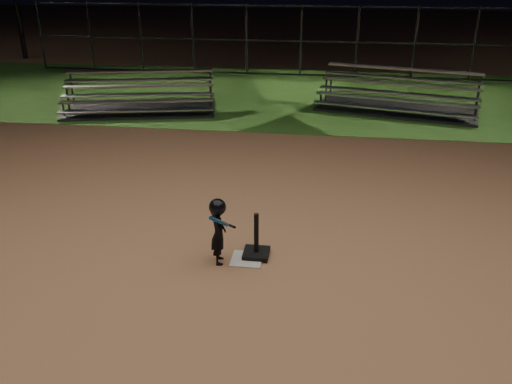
# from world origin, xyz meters

# --- Properties ---
(ground) EXTENTS (80.00, 80.00, 0.00)m
(ground) POSITION_xyz_m (0.00, 0.00, 0.00)
(ground) COLOR #AC734E
(ground) RESTS_ON ground
(grass_strip) EXTENTS (60.00, 8.00, 0.01)m
(grass_strip) POSITION_xyz_m (0.00, 10.00, 0.01)
(grass_strip) COLOR #305F1E
(grass_strip) RESTS_ON ground
(home_plate) EXTENTS (0.45, 0.45, 0.02)m
(home_plate) POSITION_xyz_m (0.00, 0.00, 0.01)
(home_plate) COLOR beige
(home_plate) RESTS_ON ground
(batting_tee) EXTENTS (0.38, 0.38, 0.68)m
(batting_tee) POSITION_xyz_m (0.12, 0.13, 0.14)
(batting_tee) COLOR black
(batting_tee) RESTS_ON home_plate
(child_batter) EXTENTS (0.39, 0.60, 1.01)m
(child_batter) POSITION_xyz_m (-0.39, -0.10, 0.54)
(child_batter) COLOR black
(child_batter) RESTS_ON ground
(bleacher_left) EXTENTS (4.54, 2.90, 1.03)m
(bleacher_left) POSITION_xyz_m (-4.25, 7.61, 0.21)
(bleacher_left) COLOR #A8A8AD
(bleacher_left) RESTS_ON ground
(bleacher_right) EXTENTS (4.80, 3.14, 1.08)m
(bleacher_right) POSITION_xyz_m (3.05, 8.68, 0.22)
(bleacher_right) COLOR #B5B5BA
(bleacher_right) RESTS_ON ground
(backstop_fence) EXTENTS (20.08, 0.08, 2.50)m
(backstop_fence) POSITION_xyz_m (0.00, 13.00, 1.25)
(backstop_fence) COLOR #38383D
(backstop_fence) RESTS_ON ground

